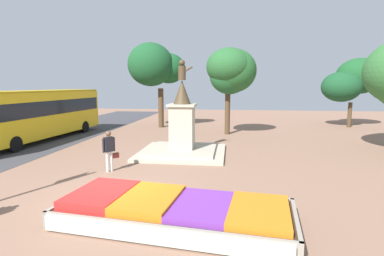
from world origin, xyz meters
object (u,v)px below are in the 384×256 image
flower_planter (172,211)px  pedestrian_with_handbag (109,149)px  city_bus (36,112)px  statue_monument (182,134)px

flower_planter → pedestrian_with_handbag: size_ratio=3.73×
city_bus → flower_planter: bearing=-43.3°
flower_planter → city_bus: (-11.21, 10.58, 1.62)m
flower_planter → pedestrian_with_handbag: bearing=129.3°
flower_planter → statue_monument: (-1.05, 8.14, 0.76)m
pedestrian_with_handbag → statue_monument: bearing=55.9°
flower_planter → pedestrian_with_handbag: 5.71m
flower_planter → pedestrian_with_handbag: (-3.59, 4.39, 0.70)m
statue_monument → city_bus: statue_monument is taller
city_bus → pedestrian_with_handbag: 9.86m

